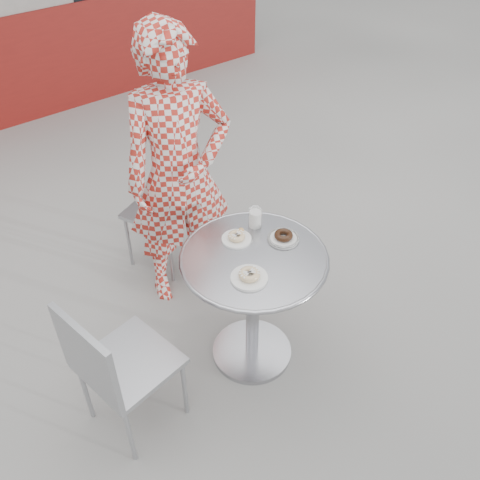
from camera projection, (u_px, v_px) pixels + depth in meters
ground at (248, 355)px, 3.12m from camera, size 60.00×60.00×0.00m
bistro_table at (253, 283)px, 2.76m from camera, size 0.75×0.75×0.76m
chair_far at (165, 230)px, 3.60m from camera, size 0.52×0.52×0.83m
chair_left at (132, 386)px, 2.65m from camera, size 0.47×0.47×0.86m
seated_person at (179, 175)px, 3.02m from camera, size 0.72×0.57×1.72m
plate_far at (237, 237)px, 2.73m from camera, size 0.15×0.15×0.04m
plate_near at (249, 276)px, 2.51m from camera, size 0.18×0.18×0.05m
plate_checker at (283, 237)px, 2.74m from camera, size 0.17×0.17×0.04m
milk_cup at (255, 218)px, 2.79m from camera, size 0.07×0.07×0.11m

